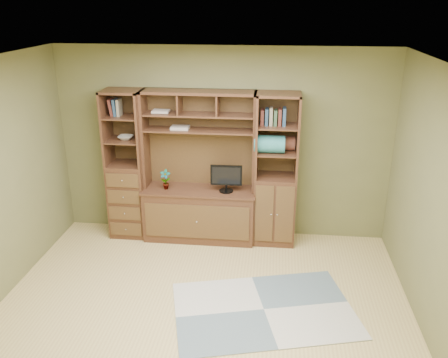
# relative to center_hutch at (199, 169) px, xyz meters

# --- Properties ---
(room) EXTENTS (4.60, 4.10, 2.64)m
(room) POSITION_rel_center_hutch_xyz_m (0.29, -1.73, 0.28)
(room) COLOR tan
(room) RESTS_ON ground
(center_hutch) EXTENTS (1.54, 0.53, 2.05)m
(center_hutch) POSITION_rel_center_hutch_xyz_m (0.00, 0.00, 0.00)
(center_hutch) COLOR #482919
(center_hutch) RESTS_ON ground
(left_tower) EXTENTS (0.50, 0.45, 2.05)m
(left_tower) POSITION_rel_center_hutch_xyz_m (-1.00, 0.04, 0.00)
(left_tower) COLOR #482919
(left_tower) RESTS_ON ground
(right_tower) EXTENTS (0.55, 0.45, 2.05)m
(right_tower) POSITION_rel_center_hutch_xyz_m (1.02, 0.04, 0.00)
(right_tower) COLOR #482919
(right_tower) RESTS_ON ground
(rug) EXTENTS (2.16, 1.71, 0.01)m
(rug) POSITION_rel_center_hutch_xyz_m (0.95, -1.57, -1.02)
(rug) COLOR #969C9C
(rug) RESTS_ON ground
(monitor) EXTENTS (0.42, 0.20, 0.51)m
(monitor) POSITION_rel_center_hutch_xyz_m (0.37, -0.03, -0.04)
(monitor) COLOR black
(monitor) RESTS_ON center_hutch
(orchid) EXTENTS (0.14, 0.10, 0.27)m
(orchid) POSITION_rel_center_hutch_xyz_m (-0.45, -0.03, -0.16)
(orchid) COLOR #B6543D
(orchid) RESTS_ON center_hutch
(magazines) EXTENTS (0.24, 0.17, 0.04)m
(magazines) POSITION_rel_center_hutch_xyz_m (-0.25, 0.09, 0.53)
(magazines) COLOR #AEA294
(magazines) RESTS_ON center_hutch
(bowl) EXTENTS (0.20, 0.20, 0.05)m
(bowl) POSITION_rel_center_hutch_xyz_m (-0.99, 0.04, 0.39)
(bowl) COLOR beige
(bowl) RESTS_ON left_tower
(blanket_teal) EXTENTS (0.39, 0.23, 0.23)m
(blanket_teal) POSITION_rel_center_hutch_xyz_m (0.93, -0.01, 0.38)
(blanket_teal) COLOR teal
(blanket_teal) RESTS_ON right_tower
(blanket_red) EXTENTS (0.33, 0.18, 0.18)m
(blanket_red) POSITION_rel_center_hutch_xyz_m (1.09, 0.12, 0.36)
(blanket_red) COLOR brown
(blanket_red) RESTS_ON right_tower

